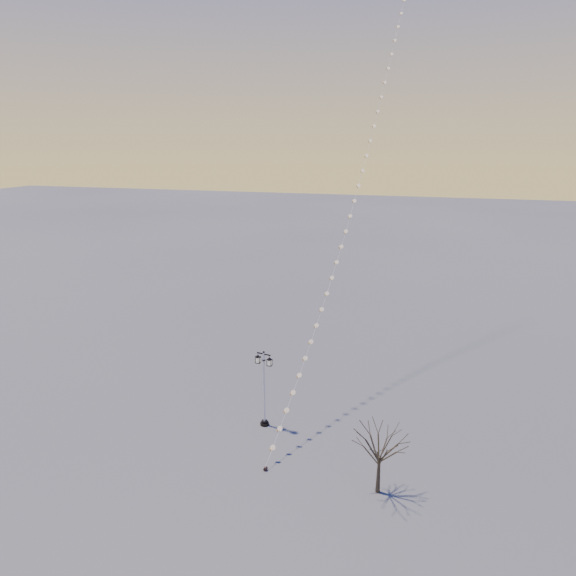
% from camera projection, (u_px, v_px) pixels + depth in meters
% --- Properties ---
extents(ground, '(300.00, 300.00, 0.00)m').
position_uv_depth(ground, '(241.00, 460.00, 28.77)').
color(ground, '#4F5050').
rests_on(ground, ground).
extents(street_lamp, '(1.21, 0.60, 4.82)m').
position_uv_depth(street_lamp, '(264.00, 385.00, 31.66)').
color(street_lamp, black).
rests_on(street_lamp, ground).
extents(bare_tree, '(2.15, 2.15, 3.57)m').
position_uv_depth(bare_tree, '(380.00, 447.00, 25.51)').
color(bare_tree, '#31291A').
rests_on(bare_tree, ground).
extents(kite_train, '(4.12, 33.30, 34.76)m').
position_uv_depth(kite_train, '(362.00, 133.00, 37.86)').
color(kite_train, black).
rests_on(kite_train, ground).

